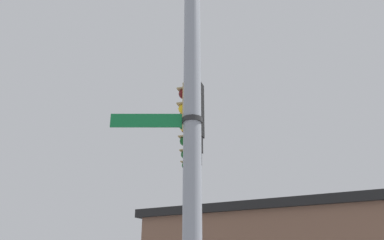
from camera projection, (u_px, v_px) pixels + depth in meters
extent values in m
cylinder|color=gray|center=(192.00, 184.00, 5.64)|extent=(0.28, 0.28, 6.74)
cylinder|color=gray|center=(192.00, 96.00, 9.37)|extent=(5.53, 2.06, 0.20)
cylinder|color=black|center=(192.00, 82.00, 8.27)|extent=(0.08, 0.08, 0.18)
cube|color=tan|center=(192.00, 108.00, 8.04)|extent=(0.36, 0.30, 1.05)
sphere|color=#590F0F|center=(184.00, 94.00, 8.23)|extent=(0.22, 0.22, 0.22)
cube|color=tan|center=(183.00, 90.00, 8.27)|extent=(0.24, 0.20, 0.03)
sphere|color=yellow|center=(184.00, 109.00, 8.10)|extent=(0.22, 0.22, 0.22)
cube|color=tan|center=(183.00, 105.00, 8.14)|extent=(0.24, 0.20, 0.03)
sphere|color=#0F4C19|center=(183.00, 124.00, 7.97)|extent=(0.22, 0.22, 0.22)
cube|color=tan|center=(183.00, 120.00, 8.01)|extent=(0.24, 0.20, 0.03)
cube|color=black|center=(200.00, 107.00, 7.99)|extent=(0.54, 0.03, 1.22)
cylinder|color=black|center=(192.00, 102.00, 9.28)|extent=(0.08, 0.08, 0.18)
cube|color=tan|center=(192.00, 126.00, 9.05)|extent=(0.36, 0.30, 1.05)
sphere|color=#590F0F|center=(185.00, 114.00, 9.24)|extent=(0.22, 0.22, 0.22)
cube|color=tan|center=(184.00, 110.00, 9.28)|extent=(0.24, 0.20, 0.03)
sphere|color=yellow|center=(184.00, 127.00, 9.11)|extent=(0.22, 0.22, 0.22)
cube|color=tan|center=(184.00, 123.00, 9.15)|extent=(0.24, 0.20, 0.03)
sphere|color=#0F4C19|center=(184.00, 141.00, 8.98)|extent=(0.22, 0.22, 0.22)
cube|color=tan|center=(184.00, 137.00, 9.02)|extent=(0.24, 0.20, 0.03)
cube|color=black|center=(199.00, 125.00, 9.00)|extent=(0.54, 0.03, 1.22)
cylinder|color=black|center=(192.00, 119.00, 10.29)|extent=(0.08, 0.08, 0.18)
cube|color=tan|center=(192.00, 141.00, 10.06)|extent=(0.36, 0.30, 1.05)
sphere|color=#590F0F|center=(185.00, 129.00, 10.25)|extent=(0.22, 0.22, 0.22)
cube|color=tan|center=(185.00, 126.00, 10.29)|extent=(0.24, 0.20, 0.03)
sphere|color=yellow|center=(185.00, 142.00, 10.12)|extent=(0.22, 0.22, 0.22)
cube|color=tan|center=(184.00, 138.00, 10.16)|extent=(0.24, 0.20, 0.03)
sphere|color=#0F4C19|center=(185.00, 155.00, 9.99)|extent=(0.22, 0.22, 0.22)
cube|color=tan|center=(184.00, 151.00, 10.03)|extent=(0.24, 0.20, 0.03)
cube|color=black|center=(198.00, 140.00, 10.01)|extent=(0.54, 0.03, 1.22)
cylinder|color=black|center=(192.00, 133.00, 11.30)|extent=(0.08, 0.08, 0.18)
cube|color=tan|center=(192.00, 153.00, 11.07)|extent=(0.36, 0.30, 1.05)
sphere|color=#590F0F|center=(186.00, 142.00, 11.26)|extent=(0.22, 0.22, 0.22)
cube|color=tan|center=(185.00, 139.00, 11.30)|extent=(0.24, 0.20, 0.03)
sphere|color=yellow|center=(186.00, 154.00, 11.13)|extent=(0.22, 0.22, 0.22)
cube|color=tan|center=(185.00, 150.00, 11.17)|extent=(0.24, 0.20, 0.03)
sphere|color=#0F4C19|center=(186.00, 165.00, 11.00)|extent=(0.22, 0.22, 0.22)
cube|color=tan|center=(185.00, 162.00, 11.04)|extent=(0.24, 0.20, 0.03)
cube|color=black|center=(197.00, 153.00, 11.02)|extent=(0.54, 0.03, 1.22)
cube|color=#147238|center=(146.00, 121.00, 6.01)|extent=(0.39, 1.07, 0.22)
cube|color=white|center=(147.00, 121.00, 6.01)|extent=(0.37, 1.06, 0.04)
cylinder|color=#262626|center=(192.00, 121.00, 6.01)|extent=(0.32, 0.32, 0.08)
cube|color=black|center=(319.00, 216.00, 15.19)|extent=(9.53, 13.01, 0.30)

